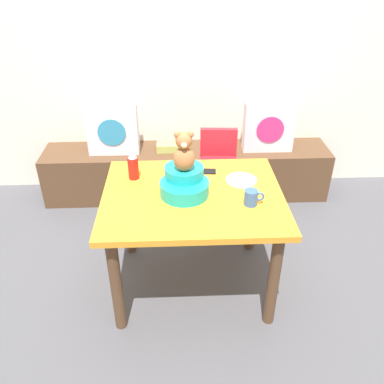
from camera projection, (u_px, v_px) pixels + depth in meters
The scene contains 14 objects.
ground_plane at pixel (193, 281), 2.85m from camera, with size 8.00×8.00×0.00m, color #4C4C51.
back_wall at pixel (185, 47), 3.42m from camera, with size 4.40×0.10×2.60m, color silver.
window_bench at pixel (187, 172), 3.76m from camera, with size 2.60×0.44×0.46m, color brown.
pillow_floral_left at pixel (113, 129), 3.48m from camera, with size 0.44×0.15×0.44m.
pillow_floral_right at pixel (269, 127), 3.53m from camera, with size 0.44×0.15×0.44m.
book_stack at pixel (168, 147), 3.61m from camera, with size 0.20×0.14×0.07m, color #ADBB5A.
dining_table at pixel (193, 209), 2.52m from camera, with size 1.11×0.91×0.74m.
highchair at pixel (219, 166), 3.24m from camera, with size 0.34×0.46×0.79m.
infant_seat_teal at pixel (184, 183), 2.44m from camera, with size 0.30×0.33×0.16m.
teddy_bear at pixel (184, 152), 2.33m from camera, with size 0.13×0.12×0.25m.
ketchup_bottle at pixel (133, 166), 2.58m from camera, with size 0.07×0.07×0.18m.
coffee_mug at pixel (251, 198), 2.34m from camera, with size 0.12×0.08×0.09m.
dinner_plate_near at pixel (241, 180), 2.59m from camera, with size 0.20×0.20×0.01m, color white.
cell_phone at pixel (205, 171), 2.70m from camera, with size 0.07×0.14×0.01m, color black.
Camera 1 is at (-0.10, -2.09, 2.04)m, focal length 37.38 mm.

